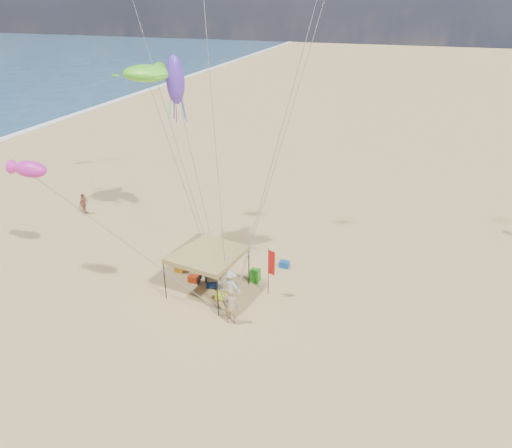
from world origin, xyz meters
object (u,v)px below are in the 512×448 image
at_px(cooler_red, 194,279).
at_px(person_far_a, 84,204).
at_px(chair_yellow, 180,266).
at_px(person_near_c, 230,285).
at_px(beach_cart, 225,296).
at_px(cooler_blue, 284,264).
at_px(chair_green, 255,275).
at_px(canopy_tent, 206,236).
at_px(feather_flag, 271,265).
at_px(person_near_b, 204,270).
at_px(person_near_a, 231,306).

xyz_separation_m(cooler_red, person_far_a, (-11.10, 5.53, 0.57)).
relative_size(chair_yellow, person_near_c, 0.43).
distance_m(chair_yellow, beach_cart, 3.85).
relative_size(cooler_blue, person_near_c, 0.33).
xyz_separation_m(cooler_red, cooler_blue, (4.25, 3.03, 0.00)).
distance_m(chair_green, chair_yellow, 4.33).
relative_size(chair_green, person_near_c, 0.43).
height_order(canopy_tent, chair_green, canopy_tent).
relative_size(canopy_tent, feather_flag, 2.32).
height_order(beach_cart, person_far_a, person_far_a).
bearing_deg(feather_flag, chair_yellow, 173.28).
relative_size(person_near_b, person_near_c, 1.08).
distance_m(cooler_blue, person_near_b, 4.76).
xyz_separation_m(chair_yellow, person_far_a, (-9.91, 4.76, 0.41)).
relative_size(person_near_c, person_far_a, 1.08).
bearing_deg(feather_flag, canopy_tent, -168.07).
bearing_deg(chair_green, cooler_red, -160.03).
relative_size(chair_green, person_near_b, 0.39).
bearing_deg(person_far_a, canopy_tent, -120.22).
relative_size(cooler_blue, person_far_a, 0.35).
height_order(person_near_b, person_near_c, person_near_b).
distance_m(person_near_b, person_near_c, 1.95).
relative_size(chair_yellow, person_far_a, 0.46).
distance_m(cooler_blue, person_far_a, 15.56).
bearing_deg(beach_cart, cooler_red, 155.88).
height_order(chair_green, chair_yellow, same).
height_order(person_near_c, person_far_a, person_near_c).
bearing_deg(feather_flag, cooler_red, -178.41).
height_order(beach_cart, person_near_b, person_near_b).
xyz_separation_m(canopy_tent, chair_green, (1.99, 1.69, -2.89)).
bearing_deg(cooler_red, canopy_tent, -25.94).
height_order(chair_yellow, person_near_c, person_near_c).
relative_size(feather_flag, person_far_a, 1.76).
xyz_separation_m(cooler_blue, chair_green, (-1.12, -1.90, 0.16)).
bearing_deg(feather_flag, person_near_c, -152.37).
distance_m(cooler_red, chair_yellow, 1.42).
bearing_deg(person_near_b, cooler_blue, 15.84).
xyz_separation_m(person_near_a, person_near_c, (-0.72, 1.78, -0.13)).
bearing_deg(chair_green, person_near_b, -153.70).
relative_size(feather_flag, chair_green, 3.84).
distance_m(chair_yellow, person_near_c, 4.04).
relative_size(canopy_tent, person_near_b, 3.50).
distance_m(cooler_blue, chair_yellow, 5.89).
relative_size(cooler_red, chair_yellow, 0.77).
bearing_deg(cooler_red, person_near_c, -18.49).
xyz_separation_m(chair_yellow, person_near_a, (4.40, -3.38, 0.61)).
xyz_separation_m(cooler_red, person_near_a, (3.22, -2.61, 0.77)).
bearing_deg(person_near_a, chair_green, -106.28).
bearing_deg(canopy_tent, chair_green, 40.24).
bearing_deg(person_near_a, person_near_b, -62.94).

